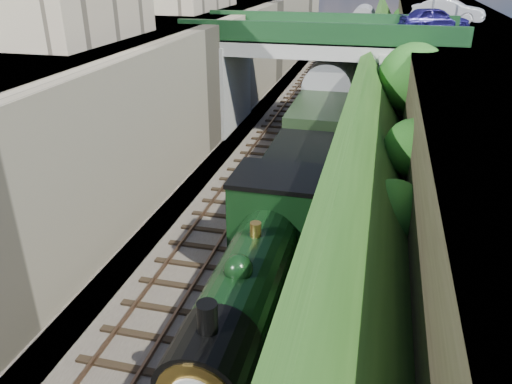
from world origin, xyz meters
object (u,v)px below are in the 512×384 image
road_bridge (327,72)px  tree (415,81)px  tender (297,187)px  car_silver (448,11)px  car_blue (434,19)px  locomotive (254,280)px

road_bridge → tree: size_ratio=2.42×
tree → tender: tree is taller
tree → car_silver: (2.42, 12.51, 2.41)m
road_bridge → car_blue: car_blue is taller
tree → car_blue: (1.09, 7.13, 2.34)m
car_blue → road_bridge: bearing=96.0°
road_bridge → locomotive: 19.58m
car_blue → car_silver: car_silver is taller
road_bridge → locomotive: size_ratio=1.56×
car_blue → tree: bearing=150.2°
locomotive → tender: (-0.00, 7.36, -0.27)m
car_blue → locomotive: 23.84m
tree → tender: size_ratio=1.10×
road_bridge → car_blue: bearing=27.1°
car_silver → tender: car_silver is taller
road_bridge → tree: road_bridge is taller
car_blue → car_silver: 5.54m
car_silver → locomotive: (-7.14, -27.93, -5.16)m
road_bridge → car_silver: 11.63m
locomotive → tree: bearing=73.0°
car_blue → locomotive: bearing=144.5°
road_bridge → locomotive: bearing=-89.2°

